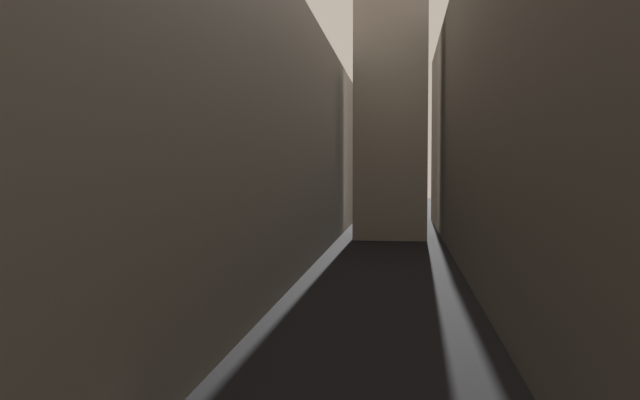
{
  "coord_description": "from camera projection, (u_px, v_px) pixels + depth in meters",
  "views": [
    {
      "loc": [
        1.31,
        5.06,
        7.25
      ],
      "look_at": [
        0.0,
        15.48,
        6.78
      ],
      "focal_mm": 37.08,
      "sensor_mm": 36.0,
      "label": 1
    }
  ],
  "objects": [
    {
      "name": "building_block_right",
      "position": [
        545.0,
        105.0,
        43.21
      ],
      "size": [
        10.02,
        108.0,
        23.09
      ],
      "primitive_type": "cube",
      "color": "#60594F",
      "rests_on": "ground"
    },
    {
      "name": "ground_plane",
      "position": [
        382.0,
        282.0,
        43.05
      ],
      "size": [
        264.0,
        264.0,
        0.0
      ],
      "primitive_type": "plane",
      "color": "black"
    },
    {
      "name": "building_block_left",
      "position": [
        202.0,
        138.0,
        46.18
      ],
      "size": [
        14.31,
        108.0,
        19.09
      ],
      "primitive_type": "cube",
      "color": "gray",
      "rests_on": "ground"
    }
  ]
}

